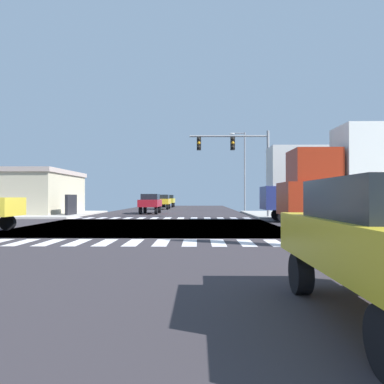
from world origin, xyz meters
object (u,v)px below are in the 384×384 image
Objects in this scene: sedan_queued_3 at (163,201)px; box_truck_outer_3 at (315,182)px; street_lamp at (243,165)px; box_truck_trailing_2 at (366,176)px; traffic_signal_mast at (238,154)px; sedan_farside_1 at (150,202)px; sedan_crossing_2 at (168,200)px.

box_truck_outer_3 is (12.13, -23.12, 1.45)m from sedan_queued_3.
street_lamp reaches higher than box_truck_outer_3.
box_truck_trailing_2 is (2.70, -23.58, -2.62)m from street_lamp.
traffic_signal_mast is 11.97m from box_truck_trailing_2.
traffic_signal_mast is at bearing -98.69° from street_lamp.
box_truck_outer_3 is (12.13, -10.97, 1.45)m from sedan_farside_1.
sedan_queued_3 is (-9.51, 6.54, -4.07)m from street_lamp.
box_truck_outer_3 is at bearing -39.60° from traffic_signal_mast.
street_lamp is 11.77m from sedan_farside_1.
sedan_crossing_2 is 9.15m from sedan_queued_3.
box_truck_outer_3 is (4.58, -3.79, -2.30)m from traffic_signal_mast.
sedan_farside_1 is 0.60× the size of box_truck_outer_3.
sedan_farside_1 is 16.42m from box_truck_outer_3.
street_lamp reaches higher than sedan_queued_3.
traffic_signal_mast reaches higher than sedan_crossing_2.
traffic_signal_mast is 0.76× the size of street_lamp.
box_truck_trailing_2 is 7.00m from box_truck_outer_3.
traffic_signal_mast is at bearing 23.36° from box_truck_trailing_2.
sedan_crossing_2 is at bearing -90.00° from sedan_queued_3.
sedan_farside_1 is at bearing 90.00° from sedan_queued_3.
sedan_farside_1 is 21.77m from box_truck_trailing_2.
sedan_farside_1 is at bearing 136.44° from traffic_signal_mast.
sedan_farside_1 is 1.00× the size of sedan_queued_3.
sedan_queued_3 is (-7.55, 19.34, -3.75)m from traffic_signal_mast.
traffic_signal_mast is 12.95m from street_lamp.
street_lamp is at bearing -171.01° from box_truck_outer_3.
sedan_queued_3 is at bearing 90.00° from sedan_crossing_2.
box_truck_trailing_2 and box_truck_outer_3 have the same top height.
traffic_signal_mast is 1.54× the size of sedan_farside_1.
traffic_signal_mast is at bearing -129.60° from box_truck_outer_3.
street_lamp is 2.04× the size of sedan_crossing_2.
sedan_queued_3 is 0.60× the size of box_truck_trailing_2.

